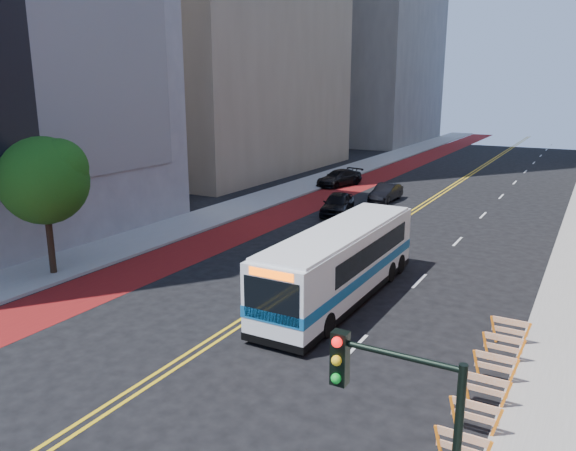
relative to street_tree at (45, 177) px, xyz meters
The scene contains 13 objects.
ground 13.68m from the street_tree, 28.25° to the right, with size 160.00×160.00×0.00m, color black.
sidewalk_left 24.45m from the street_tree, 91.81° to the left, with size 4.00×140.00×0.15m, color gray.
bus_lane_paint 24.66m from the street_tree, 82.53° to the left, with size 3.60×140.00×0.01m, color #630E11.
center_line_inner 26.84m from the street_tree, 65.21° to the left, with size 0.14×140.00×0.01m, color gold.
center_line_outer 26.99m from the street_tree, 64.51° to the left, with size 0.14×140.00×0.01m, color gold.
lane_dashes 36.09m from the street_tree, 63.34° to the left, with size 0.14×98.20×0.01m.
construction_barriers 21.43m from the street_tree, ahead, with size 1.42×10.91×1.00m.
street_tree is the anchor object (origin of this frame).
traffic_signal 22.79m from the street_tree, 24.82° to the right, with size 2.21×0.34×5.07m.
transit_bus 14.59m from the street_tree, 16.59° to the left, with size 2.61×11.70×3.21m.
car_a 20.62m from the street_tree, 70.56° to the left, with size 1.88×4.67×1.59m, color black.
car_b 26.94m from the street_tree, 72.13° to the left, with size 1.49×4.27×1.41m, color black.
car_c 30.41m from the street_tree, 86.30° to the left, with size 2.08×5.10×1.48m, color black.
Camera 1 is at (11.70, -11.39, 9.19)m, focal length 35.00 mm.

